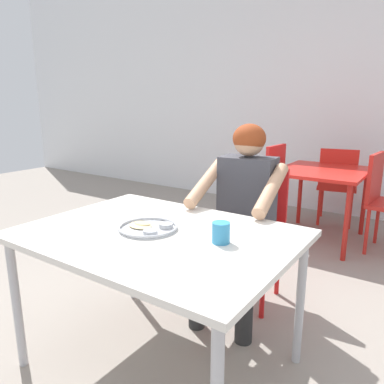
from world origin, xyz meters
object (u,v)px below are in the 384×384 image
(table_foreground, at_px, (158,244))
(thali_tray, at_px, (149,227))
(chair_foreground, at_px, (254,224))
(diner_foreground, at_px, (242,203))
(drinking_cup, at_px, (221,232))
(chair_red_far, at_px, (337,182))
(chair_red_left, at_px, (265,180))
(table_background_red, at_px, (322,178))

(table_foreground, relative_size, thali_tray, 4.43)
(chair_foreground, relative_size, diner_foreground, 0.75)
(table_foreground, xyz_separation_m, drinking_cup, (0.32, 0.05, 0.11))
(table_foreground, distance_m, chair_red_far, 2.86)
(chair_red_left, distance_m, chair_red_far, 0.81)
(thali_tray, height_order, table_background_red, thali_tray)
(chair_foreground, height_order, table_background_red, chair_foreground)
(drinking_cup, relative_size, chair_red_left, 0.10)
(table_foreground, bearing_deg, chair_red_far, 86.58)
(table_foreground, height_order, thali_tray, thali_tray)
(chair_foreground, height_order, diner_foreground, diner_foreground)
(chair_red_far, bearing_deg, diner_foreground, -91.99)
(chair_red_far, bearing_deg, table_background_red, -91.61)
(chair_red_far, bearing_deg, table_foreground, -93.42)
(diner_foreground, distance_m, chair_red_left, 1.74)
(table_background_red, bearing_deg, chair_red_left, 175.65)
(chair_foreground, bearing_deg, chair_red_far, 87.23)
(diner_foreground, distance_m, table_background_red, 1.60)
(diner_foreground, xyz_separation_m, table_background_red, (0.06, 1.59, -0.10))
(table_foreground, distance_m, drinking_cup, 0.34)
(chair_red_left, bearing_deg, thali_tray, -80.43)
(thali_tray, height_order, chair_red_left, chair_red_left)
(chair_red_far, bearing_deg, thali_tray, -94.53)
(table_background_red, height_order, chair_red_left, chair_red_left)
(thali_tray, bearing_deg, drinking_cup, 7.67)
(thali_tray, xyz_separation_m, chair_red_left, (-0.39, 2.33, -0.21))
(table_foreground, distance_m, diner_foreground, 0.70)
(chair_foreground, bearing_deg, chair_red_left, 110.45)
(chair_red_left, bearing_deg, table_background_red, -4.35)
(thali_tray, height_order, chair_red_far, chair_red_far)
(drinking_cup, relative_size, chair_red_far, 0.11)
(drinking_cup, xyz_separation_m, table_background_red, (-0.17, 2.24, -0.15))
(table_foreground, height_order, chair_red_far, chair_red_far)
(chair_foreground, bearing_deg, diner_foreground, -85.38)
(table_foreground, xyz_separation_m, chair_red_far, (0.17, 2.85, -0.17))
(table_background_red, relative_size, chair_red_left, 1.00)
(thali_tray, distance_m, table_background_red, 2.30)
(chair_red_left, bearing_deg, chair_foreground, -69.55)
(diner_foreground, relative_size, chair_red_left, 1.33)
(table_foreground, distance_m, chair_foreground, 0.94)
(thali_tray, xyz_separation_m, drinking_cup, (0.38, 0.05, 0.04))
(table_background_red, distance_m, chair_red_left, 0.61)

